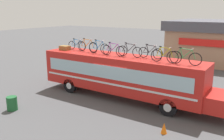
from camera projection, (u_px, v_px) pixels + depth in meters
name	position (u px, v px, depth m)	size (l,w,h in m)	color
ground_plane	(119.00, 97.00, 16.74)	(120.00, 120.00, 0.00)	#4C4C4F
bus	(123.00, 74.00, 16.20)	(12.97, 2.42, 2.92)	red
luggage_bag_1	(65.00, 48.00, 18.36)	(0.75, 0.53, 0.32)	olive
rooftop_bicycle_1	(77.00, 45.00, 18.38)	(1.70, 0.44, 0.86)	black
rooftop_bicycle_2	(87.00, 46.00, 17.62)	(1.81, 0.44, 0.96)	black
rooftop_bicycle_3	(99.00, 48.00, 16.71)	(1.73, 0.44, 0.97)	black
rooftop_bicycle_4	(113.00, 50.00, 15.98)	(1.74, 0.44, 0.89)	black
rooftop_bicycle_5	(130.00, 51.00, 15.56)	(1.76, 0.44, 0.92)	black
rooftop_bicycle_6	(150.00, 52.00, 15.09)	(1.64, 0.44, 0.89)	black
rooftop_bicycle_7	(164.00, 56.00, 13.90)	(1.68, 0.44, 0.93)	black
rooftop_bicycle_8	(185.00, 58.00, 13.34)	(1.81, 0.44, 0.95)	black
roadside_building	(213.00, 40.00, 28.65)	(9.10, 10.15, 4.72)	tan
trash_bin	(12.00, 103.00, 14.52)	(0.61, 0.61, 0.84)	#1E592D
traffic_cone	(164.00, 128.00, 11.78)	(0.31, 0.31, 0.55)	orange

